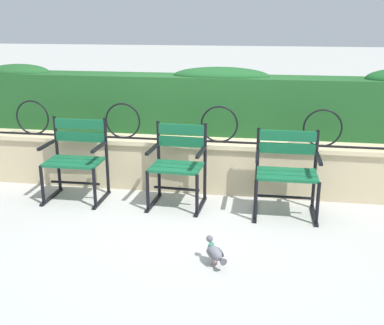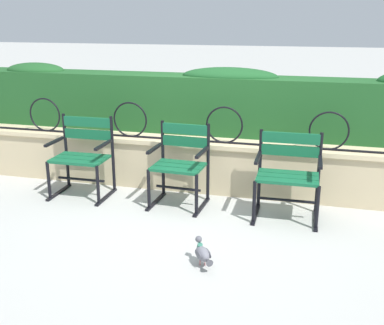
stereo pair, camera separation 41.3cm
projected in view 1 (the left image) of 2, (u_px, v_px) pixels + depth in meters
name	position (u px, v px, depth m)	size (l,w,h in m)	color
ground_plane	(191.00, 216.00, 4.82)	(60.00, 60.00, 0.00)	#ADADA8
stone_wall	(202.00, 165.00, 5.50)	(7.88, 0.41, 0.60)	#C6B289
iron_arch_fence	(175.00, 126.00, 5.34)	(7.33, 0.02, 0.42)	black
hedge_row	(209.00, 102.00, 5.70)	(7.72, 0.51, 0.81)	#1E5123
park_chair_left	(76.00, 157.00, 5.20)	(0.64, 0.53, 0.89)	#145B38
park_chair_centre	(178.00, 163.00, 5.02)	(0.59, 0.55, 0.87)	#145B38
park_chair_right	(287.00, 170.00, 4.79)	(0.65, 0.53, 0.86)	#145B38
pigeon_near_chairs	(215.00, 253.00, 3.84)	(0.21, 0.26, 0.22)	slate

